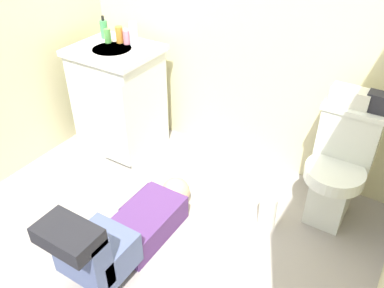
{
  "coord_description": "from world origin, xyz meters",
  "views": [
    {
      "loc": [
        1.12,
        -1.36,
        1.88
      ],
      "look_at": [
        0.02,
        0.4,
        0.45
      ],
      "focal_mm": 37.67,
      "sensor_mm": 36.0,
      "label": 1
    }
  ],
  "objects_px": {
    "toilet": "(339,167)",
    "tissue_box": "(351,96)",
    "soap_dispenser": "(104,29)",
    "bottle_pink": "(127,37)",
    "bottle_clear": "(133,34)",
    "faucet": "(126,35)",
    "bottle_amber": "(119,35)",
    "bottle_green": "(108,36)",
    "paper_towel_roll": "(268,210)",
    "vanity_cabinet": "(119,98)",
    "toiletry_bag": "(378,102)",
    "person_plumber": "(124,231)"
  },
  "relations": [
    {
      "from": "vanity_cabinet",
      "to": "bottle_green",
      "type": "bearing_deg",
      "value": 148.9
    },
    {
      "from": "tissue_box",
      "to": "bottle_green",
      "type": "height_order",
      "value": "bottle_green"
    },
    {
      "from": "soap_dispenser",
      "to": "faucet",
      "type": "bearing_deg",
      "value": 6.01
    },
    {
      "from": "vanity_cabinet",
      "to": "tissue_box",
      "type": "relative_size",
      "value": 3.73
    },
    {
      "from": "toilet",
      "to": "vanity_cabinet",
      "type": "bearing_deg",
      "value": -176.71
    },
    {
      "from": "toilet",
      "to": "bottle_green",
      "type": "height_order",
      "value": "bottle_green"
    },
    {
      "from": "tissue_box",
      "to": "soap_dispenser",
      "type": "relative_size",
      "value": 1.33
    },
    {
      "from": "faucet",
      "to": "bottle_clear",
      "type": "relative_size",
      "value": 0.59
    },
    {
      "from": "toilet",
      "to": "faucet",
      "type": "bearing_deg",
      "value": 178.24
    },
    {
      "from": "bottle_green",
      "to": "bottle_pink",
      "type": "relative_size",
      "value": 1.0
    },
    {
      "from": "faucet",
      "to": "bottle_amber",
      "type": "height_order",
      "value": "bottle_amber"
    },
    {
      "from": "toilet",
      "to": "vanity_cabinet",
      "type": "xyz_separation_m",
      "value": [
        -1.65,
        -0.1,
        0.05
      ]
    },
    {
      "from": "vanity_cabinet",
      "to": "soap_dispenser",
      "type": "height_order",
      "value": "soap_dispenser"
    },
    {
      "from": "bottle_clear",
      "to": "vanity_cabinet",
      "type": "bearing_deg",
      "value": -126.23
    },
    {
      "from": "bottle_pink",
      "to": "paper_towel_roll",
      "type": "distance_m",
      "value": 1.56
    },
    {
      "from": "vanity_cabinet",
      "to": "person_plumber",
      "type": "height_order",
      "value": "vanity_cabinet"
    },
    {
      "from": "toilet",
      "to": "tissue_box",
      "type": "relative_size",
      "value": 3.41
    },
    {
      "from": "bottle_green",
      "to": "toiletry_bag",
      "type": "bearing_deg",
      "value": 3.77
    },
    {
      "from": "soap_dispenser",
      "to": "bottle_pink",
      "type": "relative_size",
      "value": 1.63
    },
    {
      "from": "vanity_cabinet",
      "to": "bottle_green",
      "type": "distance_m",
      "value": 0.47
    },
    {
      "from": "toiletry_bag",
      "to": "bottle_clear",
      "type": "bearing_deg",
      "value": -177.85
    },
    {
      "from": "person_plumber",
      "to": "bottle_green",
      "type": "relative_size",
      "value": 10.46
    },
    {
      "from": "faucet",
      "to": "soap_dispenser",
      "type": "bearing_deg",
      "value": -173.99
    },
    {
      "from": "bottle_amber",
      "to": "bottle_green",
      "type": "bearing_deg",
      "value": -147.99
    },
    {
      "from": "toiletry_bag",
      "to": "bottle_clear",
      "type": "xyz_separation_m",
      "value": [
        -1.67,
        -0.06,
        0.1
      ]
    },
    {
      "from": "tissue_box",
      "to": "bottle_pink",
      "type": "relative_size",
      "value": 2.16
    },
    {
      "from": "bottle_clear",
      "to": "paper_towel_roll",
      "type": "height_order",
      "value": "bottle_clear"
    },
    {
      "from": "toilet",
      "to": "bottle_pink",
      "type": "height_order",
      "value": "bottle_pink"
    },
    {
      "from": "person_plumber",
      "to": "toiletry_bag",
      "type": "bearing_deg",
      "value": 46.43
    },
    {
      "from": "bottle_clear",
      "to": "bottle_pink",
      "type": "bearing_deg",
      "value": -174.67
    },
    {
      "from": "faucet",
      "to": "toiletry_bag",
      "type": "xyz_separation_m",
      "value": [
        1.76,
        0.04,
        -0.06
      ]
    },
    {
      "from": "soap_dispenser",
      "to": "bottle_clear",
      "type": "relative_size",
      "value": 0.98
    },
    {
      "from": "vanity_cabinet",
      "to": "bottle_clear",
      "type": "relative_size",
      "value": 4.86
    },
    {
      "from": "faucet",
      "to": "bottle_clear",
      "type": "height_order",
      "value": "bottle_clear"
    },
    {
      "from": "soap_dispenser",
      "to": "bottle_pink",
      "type": "height_order",
      "value": "soap_dispenser"
    },
    {
      "from": "toilet",
      "to": "toiletry_bag",
      "type": "xyz_separation_m",
      "value": [
        0.11,
        0.09,
        0.44
      ]
    },
    {
      "from": "vanity_cabinet",
      "to": "person_plumber",
      "type": "bearing_deg",
      "value": -49.36
    },
    {
      "from": "tissue_box",
      "to": "bottle_green",
      "type": "bearing_deg",
      "value": -175.9
    },
    {
      "from": "toilet",
      "to": "soap_dispenser",
      "type": "bearing_deg",
      "value": 179.04
    },
    {
      "from": "soap_dispenser",
      "to": "bottle_amber",
      "type": "bearing_deg",
      "value": -6.14
    },
    {
      "from": "toilet",
      "to": "bottle_green",
      "type": "xyz_separation_m",
      "value": [
        -1.76,
        -0.03,
        0.5
      ]
    },
    {
      "from": "bottle_amber",
      "to": "bottle_clear",
      "type": "xyz_separation_m",
      "value": [
        0.12,
        0.01,
        0.02
      ]
    },
    {
      "from": "bottle_amber",
      "to": "toiletry_bag",
      "type": "bearing_deg",
      "value": 2.46
    },
    {
      "from": "tissue_box",
      "to": "paper_towel_roll",
      "type": "height_order",
      "value": "tissue_box"
    },
    {
      "from": "bottle_amber",
      "to": "soap_dispenser",
      "type": "bearing_deg",
      "value": 173.86
    },
    {
      "from": "toilet",
      "to": "bottle_clear",
      "type": "xyz_separation_m",
      "value": [
        -1.56,
        0.03,
        0.54
      ]
    },
    {
      "from": "toilet",
      "to": "bottle_pink",
      "type": "bearing_deg",
      "value": 179.22
    },
    {
      "from": "soap_dispenser",
      "to": "vanity_cabinet",
      "type": "bearing_deg",
      "value": -33.1
    },
    {
      "from": "bottle_green",
      "to": "paper_towel_roll",
      "type": "height_order",
      "value": "bottle_green"
    },
    {
      "from": "bottle_green",
      "to": "paper_towel_roll",
      "type": "distance_m",
      "value": 1.67
    }
  ]
}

